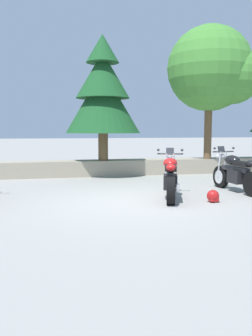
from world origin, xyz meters
TOP-DOWN VIEW (x-y plane):
  - ground_plane at (0.00, 0.00)m, footprint 120.00×120.00m
  - stone_wall at (0.00, 4.80)m, footprint 36.00×0.80m
  - motorcycle_red_centre at (1.09, 0.24)m, footprint 0.93×2.01m
  - motorcycle_black_far_right at (3.08, 0.73)m, footprint 0.67×2.07m
  - rider_helmet at (1.89, -0.41)m, footprint 0.28×0.28m
  - pine_tree_far_left at (0.14, 4.66)m, footprint 2.61×2.61m
  - leafy_tree_mid_left at (4.23, 4.47)m, footprint 3.25×3.10m

SIDE VIEW (x-z plane):
  - ground_plane at x=0.00m, z-range 0.00..0.00m
  - rider_helmet at x=1.89m, z-range 0.00..0.28m
  - stone_wall at x=0.00m, z-range 0.00..0.55m
  - motorcycle_red_centre at x=1.09m, z-range -0.10..1.07m
  - motorcycle_black_far_right at x=3.08m, z-range -0.10..1.07m
  - pine_tree_far_left at x=0.14m, z-range 0.77..5.13m
  - leafy_tree_mid_left at x=4.23m, z-range 1.36..6.23m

